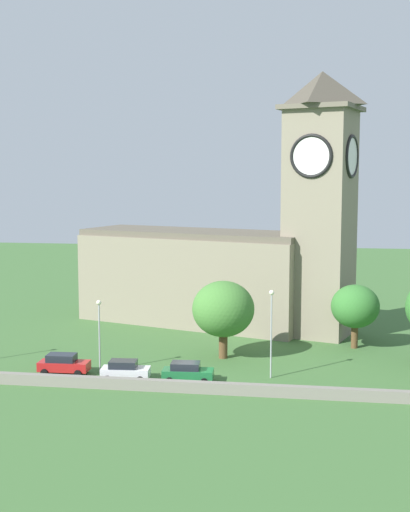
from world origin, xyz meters
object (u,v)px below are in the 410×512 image
(car_red, at_px, (63,364))
(car_white, at_px, (125,370))
(streetlamp_west_mid, at_px, (99,324))
(church, at_px, (231,255))
(tree_riverside_west, at_px, (355,307))
(tree_by_tower, at_px, (223,309))
(streetlamp_central, at_px, (271,320))
(car_green, at_px, (187,372))

(car_red, bearing_deg, car_white, -9.89)
(car_red, height_order, streetlamp_west_mid, streetlamp_west_mid)
(church, relative_size, tree_riverside_west, 5.17)
(car_red, bearing_deg, tree_by_tower, 29.53)
(streetlamp_west_mid, bearing_deg, streetlamp_central, 1.71)
(car_white, relative_size, tree_riverside_west, 0.65)
(church, relative_size, car_green, 7.61)
(church, height_order, car_white, church)
(car_green, height_order, streetlamp_central, streetlamp_central)
(car_red, relative_size, car_white, 1.06)
(car_red, bearing_deg, streetlamp_central, 5.02)
(car_red, height_order, car_white, car_red)
(streetlamp_west_mid, height_order, tree_by_tower, tree_by_tower)
(church, distance_m, car_red, 26.67)
(tree_by_tower, height_order, tree_riverside_west, tree_by_tower)
(car_green, relative_size, streetlamp_central, 0.57)
(tree_riverside_west, bearing_deg, tree_by_tower, -154.74)
(church, distance_m, tree_by_tower, 15.28)
(church, bearing_deg, car_green, -92.56)
(church, bearing_deg, streetlamp_west_mid, -113.80)
(car_red, xyz_separation_m, car_white, (5.94, -1.04, -0.03))
(streetlamp_central, distance_m, tree_riverside_west, 14.35)
(streetlamp_central, bearing_deg, tree_riverside_west, 56.92)
(car_red, relative_size, streetlamp_west_mid, 0.69)
(church, bearing_deg, tree_by_tower, -86.15)
(car_white, xyz_separation_m, streetlamp_central, (12.42, 2.65, 4.24))
(streetlamp_west_mid, distance_m, tree_riverside_west, 26.32)
(streetlamp_central, height_order, tree_by_tower, streetlamp_central)
(car_red, xyz_separation_m, tree_by_tower, (13.39, 7.58, 3.91))
(church, xyz_separation_m, streetlamp_central, (5.98, -20.81, -3.19))
(tree_by_tower, bearing_deg, streetlamp_west_mid, -148.24)
(car_red, distance_m, car_green, 11.38)
(car_green, bearing_deg, church, 87.44)
(streetlamp_west_mid, xyz_separation_m, tree_riverside_west, (23.18, 12.46, -0.11))
(car_white, xyz_separation_m, tree_by_tower, (7.44, 8.62, 3.94))
(streetlamp_central, relative_size, tree_riverside_west, 1.19)
(church, xyz_separation_m, car_white, (-6.44, -23.46, -7.43))
(car_white, bearing_deg, tree_by_tower, 49.19)
(car_red, bearing_deg, car_green, -3.39)
(car_red, height_order, streetlamp_central, streetlamp_central)
(church, height_order, car_green, church)
(car_red, distance_m, car_white, 6.03)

